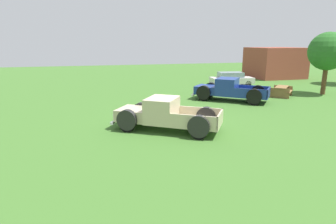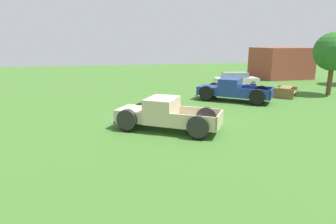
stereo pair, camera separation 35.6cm
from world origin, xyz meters
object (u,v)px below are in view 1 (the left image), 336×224
Objects in this scene: pickup_truck_foreground at (161,115)px; oak_tree_center at (328,52)px; picnic_table at (281,90)px; pickup_truck_behind_left at (226,90)px; sedan_distant_a at (231,79)px.

oak_tree_center reaches higher than pickup_truck_foreground.
pickup_truck_behind_left is at bearing -86.84° from picnic_table.
pickup_truck_foreground is at bearing -47.41° from pickup_truck_behind_left.
oak_tree_center is (-5.98, 14.99, 2.66)m from pickup_truck_foreground.
pickup_truck_behind_left is at bearing 132.59° from pickup_truck_foreground.
pickup_truck_behind_left reaches higher than pickup_truck_foreground.
picnic_table is at bearing 12.46° from sedan_distant_a.
pickup_truck_foreground is 8.50m from pickup_truck_behind_left.
pickup_truck_behind_left is 1.25× the size of sedan_distant_a.
sedan_distant_a is 1.81× the size of picnic_table.
oak_tree_center is (5.91, 5.17, 2.70)m from sedan_distant_a.
oak_tree_center is at bearing 91.48° from pickup_truck_behind_left.
oak_tree_center is at bearing 41.17° from sedan_distant_a.
pickup_truck_foreground is 16.36m from oak_tree_center.
pickup_truck_behind_left reaches higher than picnic_table.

